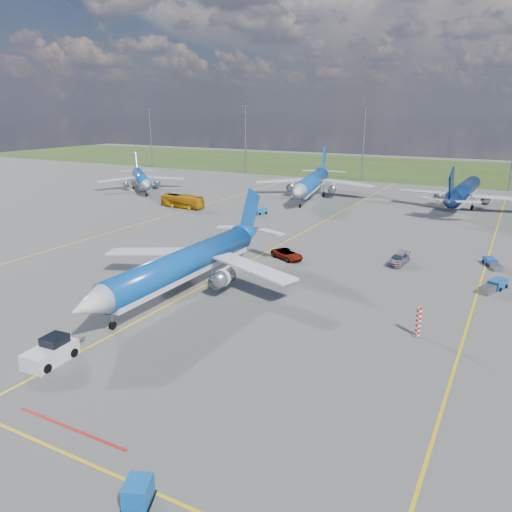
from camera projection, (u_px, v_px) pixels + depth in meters
The scene contains 18 objects.
ground at pixel (150, 314), 52.81m from camera, with size 400.00×400.00×0.00m, color #525250.
grass_strip at pixel (421, 169), 179.71m from camera, with size 400.00×80.00×0.01m, color #2D4719.
taxiway_lines at pixel (269, 251), 76.17m from camera, with size 60.25×160.00×0.02m.
floodlight_masts at pixel (434, 140), 137.80m from camera, with size 202.20×0.50×22.70m.
warning_post at pixel (419, 321), 47.41m from camera, with size 0.50×0.50×3.00m, color red.
bg_jet_nw at pixel (142, 190), 133.85m from camera, with size 25.30×33.20×8.70m, color #0B4AA1, non-canonical shape.
bg_jet_nnw at pixel (311, 198), 122.42m from camera, with size 31.51×41.36×10.83m, color #0B4AA1, non-canonical shape.
bg_jet_n at pixel (462, 207), 110.67m from camera, with size 29.63×38.89×10.19m, color #081C45, non-canonical shape.
main_airliner at pixel (186, 290), 59.86m from camera, with size 28.51×37.42×9.80m, color #0B4AA1, non-canonical shape.
pushback_tug at pixel (51, 352), 42.79m from camera, with size 2.70×6.45×2.16m.
uld_container at pixel (138, 492), 27.38m from camera, with size 1.37×1.71×1.37m, color #0C54AB.
apron_bus at pixel (182, 201), 109.39m from camera, with size 2.43×10.38×2.89m, color orange.
service_car_a at pixel (224, 240), 80.62m from camera, with size 1.43×3.56×1.21m, color #999999.
service_car_b at pixel (287, 254), 72.06m from camera, with size 2.44×5.29×1.47m, color #999999.
service_car_c at pixel (398, 259), 69.69m from camera, with size 2.05×5.04×1.46m, color #999999.
baggage_tug_w at pixel (494, 286), 59.74m from camera, with size 3.04×5.16×1.13m.
baggage_tug_c at pixel (257, 212), 102.33m from camera, with size 3.18×5.63×1.22m.
baggage_tug_e at pixel (492, 263), 68.64m from camera, with size 2.82×4.57×1.00m.
Camera 1 is at (32.91, -37.85, 20.91)m, focal length 35.00 mm.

